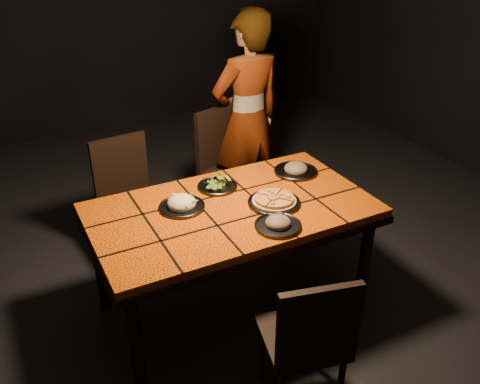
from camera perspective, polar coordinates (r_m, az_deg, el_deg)
name	(u,v)px	position (r m, az deg, el deg)	size (l,w,h in m)	color
room_shell	(230,77)	(2.62, -1.08, 12.74)	(6.04, 7.04, 3.08)	black
dining_table	(232,218)	(2.95, -0.94, -2.95)	(1.62, 0.92, 0.75)	#E45307
chair_near	(309,337)	(2.48, 7.72, -15.85)	(0.46, 0.46, 0.85)	black
chair_far_left	(128,191)	(3.66, -12.49, 0.07)	(0.44, 0.44, 0.89)	black
chair_far_right	(227,160)	(3.97, -1.46, 3.61)	(0.54, 0.54, 0.95)	black
diner	(247,120)	(3.95, 0.85, 8.09)	(0.61, 0.40, 1.67)	brown
plate_pizza	(274,201)	(2.93, 3.85, -1.03)	(0.36, 0.36, 0.04)	#3C3C41
plate_pasta	(182,204)	(2.90, -6.55, -1.40)	(0.26, 0.26, 0.09)	#3C3C41
plate_salad	(217,184)	(3.10, -2.57, 0.91)	(0.24, 0.24, 0.07)	#3C3C41
plate_mushroom_a	(278,223)	(2.72, 4.29, -3.53)	(0.25, 0.25, 0.08)	#3C3C41
plate_mushroom_b	(296,169)	(3.31, 6.29, 2.58)	(0.28, 0.28, 0.09)	#3C3C41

